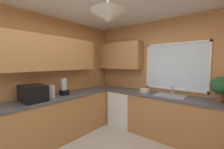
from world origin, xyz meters
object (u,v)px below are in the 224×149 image
object	(u,v)px
microwave	(33,93)
blender_appliance	(64,88)
potted_plant	(220,86)
dishwasher	(124,108)
sink_assembly	(170,95)
kettle	(52,91)
bowl	(145,90)

from	to	relation	value
microwave	blender_appliance	world-z (taller)	blender_appliance
potted_plant	blender_appliance	bearing A→B (deg)	-151.90
dishwasher	potted_plant	bearing A→B (deg)	2.33
microwave	sink_assembly	bearing A→B (deg)	47.80
potted_plant	sink_assembly	bearing A→B (deg)	-176.97
kettle	potted_plant	distance (m)	3.11
blender_appliance	dishwasher	bearing A→B (deg)	63.44
kettle	potted_plant	xyz separation A→B (m)	(2.60, 1.69, 0.15)
dishwasher	potted_plant	xyz separation A→B (m)	(1.96, 0.08, 0.76)
microwave	potted_plant	size ratio (longest dim) A/B	1.07
sink_assembly	kettle	bearing A→B (deg)	-137.28
bowl	blender_appliance	xyz separation A→B (m)	(-1.23, -1.35, 0.12)
blender_appliance	bowl	bearing A→B (deg)	47.65
microwave	potted_plant	world-z (taller)	potted_plant
microwave	potted_plant	bearing A→B (deg)	37.74
blender_appliance	potted_plant	bearing A→B (deg)	28.10
kettle	blender_appliance	distance (m)	0.29
microwave	blender_appliance	bearing A→B (deg)	90.00
kettle	sink_assembly	xyz separation A→B (m)	(1.78, 1.65, -0.12)
potted_plant	blender_appliance	world-z (taller)	potted_plant
sink_assembly	potted_plant	bearing A→B (deg)	3.03
dishwasher	sink_assembly	world-z (taller)	sink_assembly
microwave	blender_appliance	xyz separation A→B (m)	(0.00, 0.63, 0.02)
dishwasher	microwave	distance (m)	2.15
sink_assembly	blender_appliance	world-z (taller)	blender_appliance
microwave	bowl	bearing A→B (deg)	58.14
dishwasher	sink_assembly	size ratio (longest dim) A/B	1.46
sink_assembly	blender_appliance	bearing A→B (deg)	-143.01
dishwasher	blender_appliance	xyz separation A→B (m)	(-0.66, -1.32, 0.64)
blender_appliance	microwave	bearing A→B (deg)	-90.00
dishwasher	potted_plant	world-z (taller)	potted_plant
kettle	potted_plant	bearing A→B (deg)	32.98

